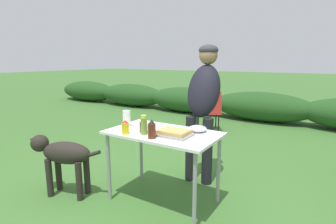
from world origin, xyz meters
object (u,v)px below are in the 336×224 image
food_tray (174,133)px  mustard_bottle (125,127)px  mixing_bowl (197,129)px  paper_cup_stack (127,118)px  bbq_sauce_bottle (152,129)px  dog (63,155)px  beer_bottle (143,126)px  standing_person_in_gray_fleece (203,98)px  plate_stack (144,125)px  folding_table (163,139)px  camp_chair_green_behind_table (208,109)px  relish_jar (144,125)px

food_tray → mustard_bottle: size_ratio=2.33×
mixing_bowl → paper_cup_stack: size_ratio=1.07×
food_tray → bbq_sauce_bottle: bearing=-125.3°
paper_cup_stack → dog: bearing=-141.0°
food_tray → mixing_bowl: bearing=63.0°
mixing_bowl → mustard_bottle: mustard_bottle is taller
mustard_bottle → beer_bottle: mustard_bottle is taller
standing_person_in_gray_fleece → plate_stack: bearing=-128.9°
standing_person_in_gray_fleece → dog: standing_person_in_gray_fleece is taller
folding_table → mustard_bottle: mustard_bottle is taller
plate_stack → mustard_bottle: bearing=-82.3°
folding_table → beer_bottle: (-0.16, -0.11, 0.14)m
food_tray → plate_stack: 0.50m
folding_table → camp_chair_green_behind_table: (-0.68, 2.71, -0.20)m
beer_bottle → standing_person_in_gray_fleece: 0.88m
paper_cup_stack → relish_jar: relish_jar is taller
paper_cup_stack → dog: (-0.53, -0.43, -0.38)m
plate_stack → bbq_sauce_bottle: 0.49m
plate_stack → paper_cup_stack: (-0.14, -0.12, 0.07)m
beer_bottle → standing_person_in_gray_fleece: (0.26, 0.82, 0.20)m
folding_table → dog: (-0.98, -0.45, -0.22)m
paper_cup_stack → standing_person_in_gray_fleece: bearing=52.4°
plate_stack → dog: size_ratio=0.31×
food_tray → mustard_bottle: mustard_bottle is taller
mixing_bowl → bbq_sauce_bottle: size_ratio=1.04×
plate_stack → bbq_sauce_bottle: (0.35, -0.34, 0.07)m
folding_table → mustard_bottle: size_ratio=7.98×
bbq_sauce_bottle → camp_chair_green_behind_table: bearing=103.6°
mixing_bowl → dog: mixing_bowl is taller
plate_stack → camp_chair_green_behind_table: 2.65m
plate_stack → relish_jar: relish_jar is taller
folding_table → mixing_bowl: (0.28, 0.19, 0.11)m
food_tray → standing_person_in_gray_fleece: bearing=93.8°
food_tray → standing_person_in_gray_fleece: 0.80m
food_tray → bbq_sauce_bottle: bbq_sauce_bottle is taller
plate_stack → mixing_bowl: mixing_bowl is taller
folding_table → paper_cup_stack: 0.48m
food_tray → relish_jar: 0.30m
food_tray → camp_chair_green_behind_table: bearing=106.9°
food_tray → beer_bottle: size_ratio=2.39×
paper_cup_stack → mustard_bottle: size_ratio=1.24×
beer_bottle → standing_person_in_gray_fleece: bearing=72.1°
mustard_bottle → paper_cup_stack: bearing=128.2°
plate_stack → paper_cup_stack: bearing=-138.3°
mixing_bowl → mustard_bottle: (-0.55, -0.44, 0.04)m
paper_cup_stack → standing_person_in_gray_fleece: 0.93m
beer_bottle → relish_jar: (0.05, -0.06, 0.03)m
relish_jar → standing_person_in_gray_fleece: bearing=76.2°
beer_bottle → bbq_sauce_bottle: size_ratio=0.77×
folding_table → bbq_sauce_bottle: (0.03, -0.23, 0.16)m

